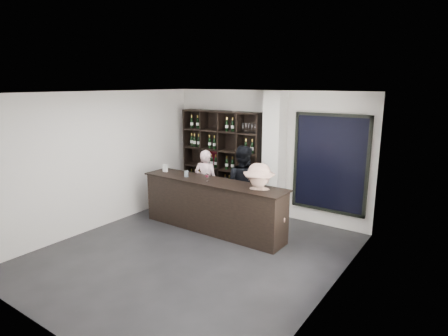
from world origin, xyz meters
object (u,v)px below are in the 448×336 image
Objects in this scene: wine_shelf at (222,159)px; customer at (259,205)px; taster_black at (242,185)px; tasting_counter at (213,206)px; taster_pink at (206,182)px.

customer is at bearing -38.18° from wine_shelf.
wine_shelf is 1.37× the size of taster_black.
tasting_counter is 1.09m from taster_pink.
taster_black is at bearing 72.01° from tasting_counter.
wine_shelf is at bearing 119.08° from tasting_counter.
wine_shelf reaches higher than taster_pink.
wine_shelf is 0.73× the size of tasting_counter.
taster_pink is at bearing -15.81° from taster_black.
taster_black is at bearing 116.35° from customer.
tasting_counter is at bearing 55.75° from taster_black.
tasting_counter is (0.80, -1.47, -0.65)m from wine_shelf.
customer is (1.13, -0.05, 0.26)m from tasting_counter.
taster_black is at bearing 164.35° from taster_pink.
wine_shelf is at bearing -50.06° from taster_black.
customer reaches higher than taster_pink.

